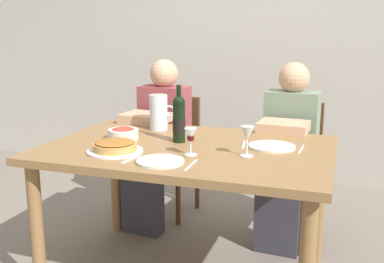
# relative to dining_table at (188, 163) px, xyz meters

# --- Properties ---
(back_wall) EXTENTS (8.00, 0.10, 2.80)m
(back_wall) POSITION_rel_dining_table_xyz_m (0.00, 1.93, 0.73)
(back_wall) COLOR #B2ADA3
(back_wall) RESTS_ON ground
(dining_table) EXTENTS (1.50, 1.00, 0.76)m
(dining_table) POSITION_rel_dining_table_xyz_m (0.00, 0.00, 0.00)
(dining_table) COLOR olive
(dining_table) RESTS_ON ground
(wine_bottle) EXTENTS (0.07, 0.07, 0.31)m
(wine_bottle) POSITION_rel_dining_table_xyz_m (-0.08, 0.07, 0.22)
(wine_bottle) COLOR black
(wine_bottle) RESTS_ON dining_table
(water_pitcher) EXTENTS (0.16, 0.11, 0.22)m
(water_pitcher) POSITION_rel_dining_table_xyz_m (-0.30, 0.32, 0.19)
(water_pitcher) COLOR silver
(water_pitcher) RESTS_ON dining_table
(baked_tart) EXTENTS (0.28, 0.28, 0.06)m
(baked_tart) POSITION_rel_dining_table_xyz_m (-0.31, -0.23, 0.12)
(baked_tart) COLOR silver
(baked_tart) RESTS_ON dining_table
(salad_bowl) EXTENTS (0.17, 0.17, 0.07)m
(salad_bowl) POSITION_rel_dining_table_xyz_m (-0.39, 0.03, 0.13)
(salad_bowl) COLOR silver
(salad_bowl) RESTS_ON dining_table
(wine_glass_left_diner) EXTENTS (0.06, 0.06, 0.14)m
(wine_glass_left_diner) POSITION_rel_dining_table_xyz_m (0.07, -0.16, 0.19)
(wine_glass_left_diner) COLOR silver
(wine_glass_left_diner) RESTS_ON dining_table
(wine_glass_right_diner) EXTENTS (0.07, 0.07, 0.15)m
(wine_glass_right_diner) POSITION_rel_dining_table_xyz_m (0.34, -0.09, 0.20)
(wine_glass_right_diner) COLOR silver
(wine_glass_right_diner) RESTS_ON dining_table
(dinner_plate_left_setting) EXTENTS (0.24, 0.24, 0.01)m
(dinner_plate_left_setting) POSITION_rel_dining_table_xyz_m (0.43, 0.11, 0.10)
(dinner_plate_left_setting) COLOR silver
(dinner_plate_left_setting) RESTS_ON dining_table
(dinner_plate_right_setting) EXTENTS (0.22, 0.22, 0.01)m
(dinner_plate_right_setting) POSITION_rel_dining_table_xyz_m (-0.02, -0.33, 0.10)
(dinner_plate_right_setting) COLOR silver
(dinner_plate_right_setting) RESTS_ON dining_table
(fork_left_setting) EXTENTS (0.04, 0.16, 0.00)m
(fork_left_setting) POSITION_rel_dining_table_xyz_m (0.28, 0.11, 0.09)
(fork_left_setting) COLOR silver
(fork_left_setting) RESTS_ON dining_table
(knife_left_setting) EXTENTS (0.02, 0.18, 0.00)m
(knife_left_setting) POSITION_rel_dining_table_xyz_m (0.58, 0.11, 0.09)
(knife_left_setting) COLOR silver
(knife_left_setting) RESTS_ON dining_table
(knife_right_setting) EXTENTS (0.01, 0.18, 0.00)m
(knife_right_setting) POSITION_rel_dining_table_xyz_m (0.13, -0.33, 0.09)
(knife_right_setting) COLOR silver
(knife_right_setting) RESTS_ON dining_table
(spoon_right_setting) EXTENTS (0.03, 0.16, 0.00)m
(spoon_right_setting) POSITION_rel_dining_table_xyz_m (-0.17, -0.33, 0.09)
(spoon_right_setting) COLOR silver
(spoon_right_setting) RESTS_ON dining_table
(chair_left) EXTENTS (0.43, 0.43, 0.87)m
(chair_left) POSITION_rel_dining_table_xyz_m (-0.44, 0.90, -0.17)
(chair_left) COLOR brown
(chair_left) RESTS_ON ground
(diner_left) EXTENTS (0.37, 0.53, 1.16)m
(diner_left) POSITION_rel_dining_table_xyz_m (-0.46, 0.66, -0.05)
(diner_left) COLOR #8E3D42
(diner_left) RESTS_ON ground
(chair_right) EXTENTS (0.42, 0.42, 0.87)m
(chair_right) POSITION_rel_dining_table_xyz_m (0.46, 0.92, -0.17)
(chair_right) COLOR brown
(chair_right) RESTS_ON ground
(diner_right) EXTENTS (0.35, 0.52, 1.16)m
(diner_right) POSITION_rel_dining_table_xyz_m (0.44, 0.68, -0.05)
(diner_right) COLOR gray
(diner_right) RESTS_ON ground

